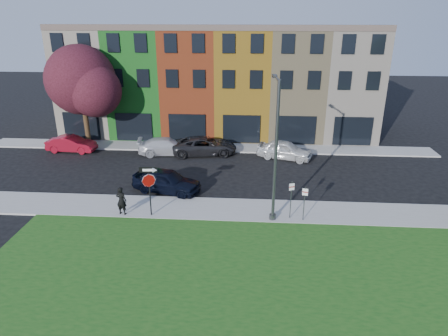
# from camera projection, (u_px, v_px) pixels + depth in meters

# --- Properties ---
(ground) EXTENTS (120.00, 120.00, 0.00)m
(ground) POSITION_uv_depth(u_px,v_px,m) (233.00, 236.00, 22.06)
(ground) COLOR black
(ground) RESTS_ON ground
(sidewalk_near) EXTENTS (40.00, 3.00, 0.12)m
(sidewalk_near) POSITION_uv_depth(u_px,v_px,m) (267.00, 211.00, 24.69)
(sidewalk_near) COLOR #999691
(sidewalk_near) RESTS_ON ground
(sidewalk_far) EXTENTS (40.00, 2.40, 0.12)m
(sidewalk_far) POSITION_uv_depth(u_px,v_px,m) (208.00, 147.00, 36.14)
(sidewalk_far) COLOR #999691
(sidewalk_far) RESTS_ON ground
(grass_park) EXTENTS (40.00, 16.00, 0.10)m
(grass_park) POSITION_uv_depth(u_px,v_px,m) (425.00, 321.00, 15.96)
(grass_park) COLOR #1B4E16
(grass_park) RESTS_ON ground
(rowhouse_block) EXTENTS (30.00, 10.12, 10.00)m
(rowhouse_block) POSITION_uv_depth(u_px,v_px,m) (219.00, 81.00, 40.02)
(rowhouse_block) COLOR beige
(rowhouse_block) RESTS_ON ground
(stop_sign) EXTENTS (1.05, 0.12, 3.11)m
(stop_sign) POSITION_uv_depth(u_px,v_px,m) (149.00, 181.00, 23.26)
(stop_sign) COLOR black
(stop_sign) RESTS_ON sidewalk_near
(man) EXTENTS (0.81, 0.67, 1.78)m
(man) POSITION_uv_depth(u_px,v_px,m) (121.00, 201.00, 23.88)
(man) COLOR black
(man) RESTS_ON sidewalk_near
(sedan_near) EXTENTS (4.46, 5.75, 1.61)m
(sedan_near) POSITION_uv_depth(u_px,v_px,m) (167.00, 181.00, 27.16)
(sedan_near) COLOR black
(sedan_near) RESTS_ON ground
(parked_car_red) EXTENTS (1.95, 4.42, 1.40)m
(parked_car_red) POSITION_uv_depth(u_px,v_px,m) (71.00, 144.00, 34.97)
(parked_car_red) COLOR maroon
(parked_car_red) RESTS_ON ground
(parked_car_silver) EXTENTS (3.41, 5.50, 1.43)m
(parked_car_silver) POSITION_uv_depth(u_px,v_px,m) (167.00, 146.00, 34.32)
(parked_car_silver) COLOR silver
(parked_car_silver) RESTS_ON ground
(parked_car_dark) EXTENTS (4.35, 6.34, 1.53)m
(parked_car_dark) POSITION_uv_depth(u_px,v_px,m) (204.00, 146.00, 34.30)
(parked_car_dark) COLOR black
(parked_car_dark) RESTS_ON ground
(parked_car_white) EXTENTS (4.34, 5.56, 1.55)m
(parked_car_white) POSITION_uv_depth(u_px,v_px,m) (285.00, 150.00, 33.29)
(parked_car_white) COLOR silver
(parked_car_white) RESTS_ON ground
(street_lamp) EXTENTS (0.49, 2.58, 8.18)m
(street_lamp) POSITION_uv_depth(u_px,v_px,m) (275.00, 152.00, 22.30)
(street_lamp) COLOR #424547
(street_lamp) RESTS_ON sidewalk_near
(parking_sign_a) EXTENTS (0.31, 0.14, 2.36)m
(parking_sign_a) POSITION_uv_depth(u_px,v_px,m) (291.00, 196.00, 23.21)
(parking_sign_a) COLOR #424547
(parking_sign_a) RESTS_ON sidewalk_near
(parking_sign_b) EXTENTS (0.32, 0.12, 2.12)m
(parking_sign_b) POSITION_uv_depth(u_px,v_px,m) (304.00, 200.00, 23.01)
(parking_sign_b) COLOR #424547
(parking_sign_b) RESTS_ON sidewalk_near
(tree_purple) EXTENTS (7.17, 6.28, 8.90)m
(tree_purple) POSITION_uv_depth(u_px,v_px,m) (83.00, 82.00, 34.48)
(tree_purple) COLOR black
(tree_purple) RESTS_ON sidewalk_far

